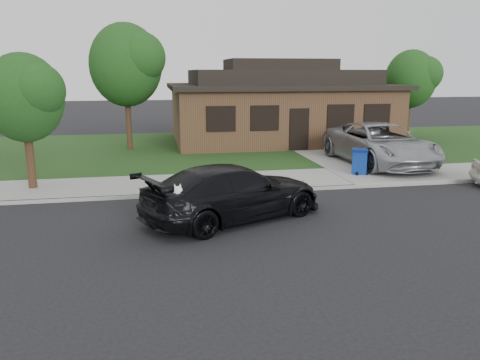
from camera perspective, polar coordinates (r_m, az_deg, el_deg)
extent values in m
plane|color=black|center=(12.84, 4.87, -5.45)|extent=(120.00, 120.00, 0.00)
cube|color=gray|center=(17.51, 0.55, -0.18)|extent=(60.00, 3.00, 0.12)
cube|color=gray|center=(16.09, 1.58, -1.38)|extent=(60.00, 0.12, 0.12)
cube|color=#193814|center=(25.26, -2.96, 3.91)|extent=(60.00, 13.00, 0.13)
cube|color=gray|center=(23.97, 12.42, 3.14)|extent=(4.50, 13.00, 0.14)
imported|color=black|center=(13.08, -0.78, -1.51)|extent=(5.78, 4.23, 1.55)
ellipsoid|color=white|center=(11.87, -7.65, -1.60)|extent=(0.34, 0.40, 0.30)
sphere|color=white|center=(11.63, -7.60, -1.41)|extent=(0.26, 0.26, 0.26)
cube|color=white|center=(11.52, -7.56, -1.78)|extent=(0.09, 0.12, 0.08)
sphere|color=black|center=(11.46, -7.54, -1.85)|extent=(0.04, 0.04, 0.04)
cone|color=white|center=(11.64, -7.96, -0.72)|extent=(0.11, 0.11, 0.14)
cone|color=white|center=(11.65, -7.31, -0.69)|extent=(0.11, 0.11, 0.14)
imported|color=#A2A4A9|center=(21.20, 16.68, 4.25)|extent=(3.24, 6.51, 1.77)
cube|color=navy|center=(19.02, 14.34, 2.05)|extent=(0.73, 0.73, 0.90)
cube|color=#071859|center=(18.93, 14.43, 3.54)|extent=(0.79, 0.79, 0.10)
cylinder|color=black|center=(18.76, 14.07, 0.73)|extent=(0.10, 0.15, 0.14)
cylinder|color=black|center=(18.93, 15.18, 0.77)|extent=(0.10, 0.15, 0.14)
cube|color=#422B1C|center=(27.81, 4.71, 7.97)|extent=(12.00, 8.00, 3.00)
cube|color=black|center=(27.72, 4.77, 11.32)|extent=(12.60, 8.60, 0.25)
cube|color=black|center=(27.71, 4.79, 12.40)|extent=(10.00, 6.50, 0.80)
cube|color=black|center=(27.71, 4.82, 13.85)|extent=(6.00, 3.50, 0.60)
cube|color=black|center=(24.01, 7.22, 6.15)|extent=(1.00, 0.06, 2.10)
cube|color=black|center=(23.05, -2.34, 7.46)|extent=(1.30, 0.05, 1.10)
cube|color=black|center=(23.46, 3.03, 7.55)|extent=(1.30, 0.05, 1.10)
cube|color=black|center=(24.71, 12.17, 7.56)|extent=(1.30, 0.05, 1.10)
cube|color=black|center=(25.55, 16.35, 7.50)|extent=(1.30, 0.05, 1.10)
cylinder|color=#332114|center=(24.90, -13.38, 6.47)|extent=(0.28, 0.28, 2.48)
ellipsoid|color=#143811|center=(24.76, -13.76, 13.46)|extent=(3.60, 3.60, 4.14)
sphere|color=#26591E|center=(24.20, -12.12, 14.42)|extent=(2.52, 2.52, 2.52)
cylinder|color=#332114|center=(30.50, 19.71, 6.78)|extent=(0.28, 0.28, 2.03)
ellipsoid|color=#143811|center=(30.37, 20.08, 11.49)|extent=(3.00, 3.00, 3.45)
sphere|color=#26591E|center=(30.29, 21.56, 11.94)|extent=(2.10, 2.10, 2.10)
cylinder|color=#332114|center=(17.70, -24.16, 1.99)|extent=(0.28, 0.28, 1.80)
ellipsoid|color=#143811|center=(17.46, -24.84, 9.09)|extent=(2.60, 2.60, 2.99)
sphere|color=#26591E|center=(16.95, -23.51, 10.01)|extent=(1.82, 1.82, 1.82)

